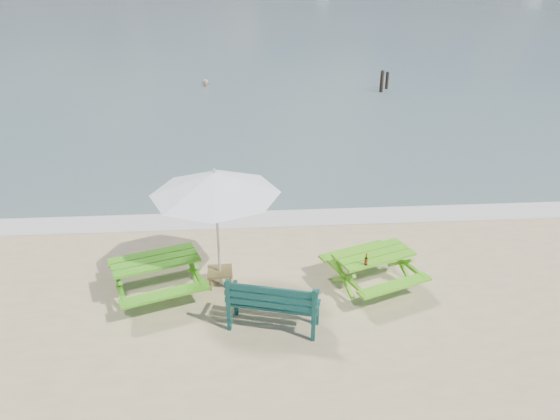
{
  "coord_description": "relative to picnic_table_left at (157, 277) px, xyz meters",
  "views": [
    {
      "loc": [
        -0.38,
        -7.19,
        5.9
      ],
      "look_at": [
        0.34,
        3.0,
        1.0
      ],
      "focal_mm": 35.0,
      "sensor_mm": 36.0,
      "label": 1
    }
  ],
  "objects": [
    {
      "name": "beer_bottle",
      "position": [
        3.85,
        -0.41,
        0.43
      ],
      "size": [
        0.06,
        0.06,
        0.23
      ],
      "color": "brown",
      "rests_on": "picnic_table_right"
    },
    {
      "name": "picnic_table_left",
      "position": [
        0.0,
        0.0,
        0.0
      ],
      "size": [
        2.06,
        2.17,
        0.75
      ],
      "color": "#429E17",
      "rests_on": "ground"
    },
    {
      "name": "patio_umbrella",
      "position": [
        1.17,
        0.23,
        1.77
      ],
      "size": [
        2.47,
        2.47,
        2.35
      ],
      "color": "silver",
      "rests_on": "ground"
    },
    {
      "name": "park_bench",
      "position": [
        2.12,
        -1.17,
        -0.07
      ],
      "size": [
        1.63,
        0.92,
        0.95
      ],
      "color": "#0E3C38",
      "rests_on": "ground"
    },
    {
      "name": "swimmer",
      "position": [
        -0.0,
        17.29,
        -0.84
      ],
      "size": [
        0.66,
        0.49,
        1.64
      ],
      "color": "tan",
      "rests_on": "ground"
    },
    {
      "name": "side_table",
      "position": [
        1.17,
        0.23,
        -0.2
      ],
      "size": [
        0.49,
        0.49,
        0.31
      ],
      "color": "brown",
      "rests_on": "ground"
    },
    {
      "name": "foam_strip",
      "position": [
        2.07,
        2.99,
        -0.35
      ],
      "size": [
        22.0,
        0.9,
        0.01
      ],
      "primitive_type": "cube",
      "color": "silver",
      "rests_on": "ground"
    },
    {
      "name": "mooring_pilings",
      "position": [
        8.21,
        15.82,
        -0.01
      ],
      "size": [
        0.55,
        0.75,
        1.17
      ],
      "color": "black",
      "rests_on": "ground"
    },
    {
      "name": "picnic_table_right",
      "position": [
        4.1,
        -0.03,
        -0.02
      ],
      "size": [
        1.99,
        2.08,
        0.71
      ],
      "color": "#59B61B",
      "rests_on": "ground"
    }
  ]
}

